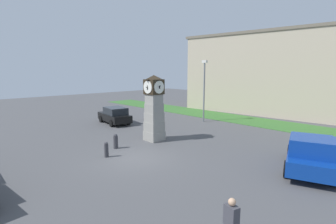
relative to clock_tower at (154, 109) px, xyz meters
name	(u,v)px	position (x,y,z in m)	size (l,w,h in m)	color
ground_plane	(137,158)	(2.31, -3.27, -2.27)	(80.41, 80.41, 0.00)	#4C4C4F
clock_tower	(154,109)	(0.00, 0.00, 0.00)	(1.40, 1.37, 4.61)	gray
bollard_near_tower	(106,149)	(0.92, -4.38, -1.81)	(0.24, 0.24, 0.89)	#333338
bollard_mid_row	(116,141)	(-0.17, -3.07, -1.79)	(0.29, 0.29, 0.94)	#333338
car_silver_hatch	(115,115)	(-6.98, 1.10, -1.48)	(4.20, 2.28, 1.55)	black
pickup_truck	(312,153)	(9.70, 1.92, -1.34)	(3.57, 5.26, 1.85)	navy
pedestrian_near_bench	(231,222)	(10.31, -6.01, -1.37)	(0.45, 0.33, 1.58)	gold
street_lamp_near_road	(204,86)	(-1.95, 7.91, 1.15)	(0.50, 0.24, 5.85)	slate
warehouse_blue_far	(267,73)	(-0.67, 17.90, 2.30)	(19.08, 9.08, 9.11)	#B7A88E
grass_verge_far	(258,122)	(1.88, 11.47, -2.25)	(48.25, 4.31, 0.04)	#386B2D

